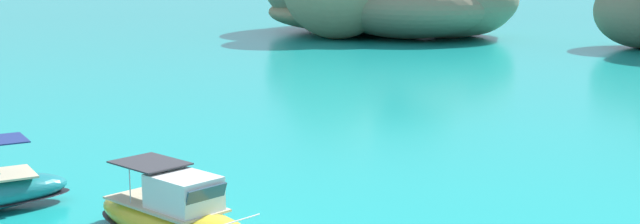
# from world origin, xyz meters

# --- Properties ---
(motorboat_yellow) EXTENTS (6.48, 3.57, 1.95)m
(motorboat_yellow) POSITION_xyz_m (-1.74, 13.09, 0.62)
(motorboat_yellow) COLOR yellow
(motorboat_yellow) RESTS_ON ground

